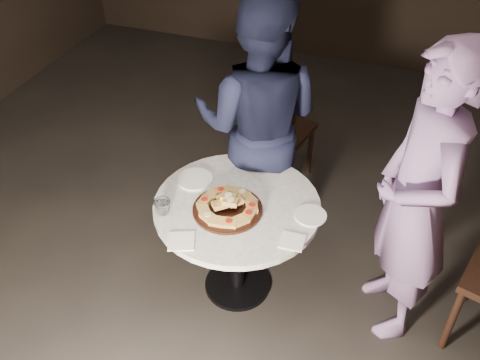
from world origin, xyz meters
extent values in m
plane|color=black|center=(0.00, 0.00, 0.00)|extent=(7.00, 7.00, 0.00)
cylinder|color=black|center=(-0.02, 0.09, 0.01)|extent=(0.55, 0.55, 0.03)
cylinder|color=black|center=(-0.02, 0.09, 0.35)|extent=(0.11, 0.11, 0.65)
cylinder|color=silver|center=(-0.02, 0.09, 0.69)|extent=(1.25, 1.25, 0.04)
cylinder|color=black|center=(-0.05, 0.01, 0.72)|extent=(0.43, 0.43, 0.02)
cube|color=#B88E47|center=(0.08, 0.05, 0.74)|extent=(0.09, 0.10, 0.04)
cylinder|color=#B3200E|center=(0.08, 0.05, 0.76)|extent=(0.05, 0.05, 0.01)
cube|color=#B88E47|center=(0.05, 0.11, 0.74)|extent=(0.10, 0.10, 0.04)
cube|color=#B88E47|center=(-0.01, 0.14, 0.74)|extent=(0.10, 0.09, 0.04)
cylinder|color=beige|center=(-0.01, 0.14, 0.76)|extent=(0.05, 0.05, 0.01)
cube|color=#B88E47|center=(-0.07, 0.15, 0.74)|extent=(0.08, 0.06, 0.04)
cube|color=#B88E47|center=(-0.13, 0.12, 0.74)|extent=(0.10, 0.10, 0.04)
cylinder|color=#B3200E|center=(-0.13, 0.12, 0.76)|extent=(0.05, 0.05, 0.01)
cube|color=#B88E47|center=(-0.17, 0.07, 0.74)|extent=(0.09, 0.10, 0.04)
cube|color=#B88E47|center=(-0.18, 0.01, 0.74)|extent=(0.07, 0.09, 0.04)
cylinder|color=#B3200E|center=(-0.18, 0.01, 0.76)|extent=(0.04, 0.04, 0.01)
cube|color=#B88E47|center=(-0.16, -0.05, 0.74)|extent=(0.10, 0.10, 0.04)
cube|color=#B88E47|center=(-0.12, -0.10, 0.74)|extent=(0.10, 0.09, 0.04)
cylinder|color=beige|center=(-0.12, -0.10, 0.76)|extent=(0.05, 0.05, 0.01)
cube|color=#B88E47|center=(-0.06, -0.12, 0.74)|extent=(0.09, 0.07, 0.04)
cube|color=#B88E47|center=(0.01, -0.11, 0.74)|extent=(0.09, 0.08, 0.04)
cylinder|color=#B3200E|center=(0.01, -0.11, 0.76)|extent=(0.05, 0.05, 0.01)
cube|color=#B88E47|center=(0.06, -0.07, 0.74)|extent=(0.10, 0.10, 0.04)
cube|color=#B88E47|center=(0.08, -0.01, 0.74)|extent=(0.07, 0.09, 0.04)
cylinder|color=#B3200E|center=(0.08, -0.01, 0.76)|extent=(0.04, 0.04, 0.01)
cube|color=#B88E47|center=(-0.01, 0.04, 0.76)|extent=(0.10, 0.10, 0.03)
cylinder|color=#2D6B1E|center=(-0.01, 0.04, 0.78)|extent=(0.05, 0.05, 0.01)
cube|color=#B88E47|center=(-0.08, 0.05, 0.76)|extent=(0.09, 0.10, 0.03)
cylinder|color=beige|center=(-0.08, 0.05, 0.78)|extent=(0.05, 0.05, 0.01)
cube|color=#B88E47|center=(-0.08, -0.01, 0.76)|extent=(0.10, 0.10, 0.04)
cylinder|color=orange|center=(-0.08, -0.01, 0.78)|extent=(0.05, 0.05, 0.01)
cube|color=#B88E47|center=(-0.05, 0.03, 0.79)|extent=(0.09, 0.07, 0.03)
cylinder|color=beige|center=(-0.05, 0.03, 0.81)|extent=(0.04, 0.04, 0.01)
cube|color=#B88E47|center=(-0.02, 0.00, 0.79)|extent=(0.09, 0.07, 0.03)
cylinder|color=beige|center=(-0.02, 0.00, 0.81)|extent=(0.04, 0.04, 0.01)
cylinder|color=white|center=(-0.32, 0.20, 0.71)|extent=(0.24, 0.24, 0.01)
cylinder|color=white|center=(0.39, 0.12, 0.71)|extent=(0.21, 0.21, 0.01)
imported|color=silver|center=(-0.37, -0.12, 0.75)|extent=(0.11, 0.11, 0.09)
cube|color=white|center=(-0.19, -0.29, 0.71)|extent=(0.17, 0.17, 0.01)
cube|color=white|center=(0.35, -0.10, 0.71)|extent=(0.13, 0.13, 0.01)
cube|color=black|center=(-0.09, 1.25, 0.45)|extent=(0.50, 0.50, 0.04)
cube|color=black|center=(-0.13, 1.05, 0.68)|extent=(0.42, 0.13, 0.45)
cylinder|color=black|center=(0.12, 1.39, 0.23)|extent=(0.04, 0.04, 0.45)
cylinder|color=black|center=(-0.23, 1.47, 0.23)|extent=(0.04, 0.04, 0.45)
cylinder|color=black|center=(0.05, 1.04, 0.23)|extent=(0.04, 0.04, 0.45)
cylinder|color=black|center=(-0.30, 1.11, 0.23)|extent=(0.04, 0.04, 0.45)
cylinder|color=black|center=(1.36, 0.46, 0.26)|extent=(0.05, 0.05, 0.52)
cylinder|color=black|center=(1.24, 0.06, 0.26)|extent=(0.05, 0.05, 0.52)
imported|color=black|center=(-0.09, 0.67, 0.87)|extent=(0.91, 0.74, 1.74)
imported|color=slate|center=(0.91, 0.21, 0.89)|extent=(0.65, 0.76, 1.78)
camera|label=1|loc=(0.75, -2.02, 2.69)|focal=40.00mm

